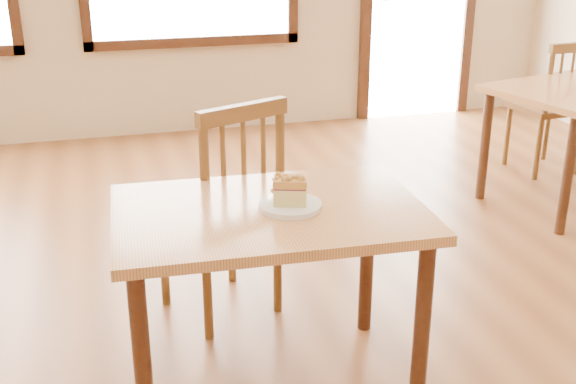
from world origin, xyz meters
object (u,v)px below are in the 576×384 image
at_px(cafe_table_main, 270,235).
at_px(cake_slice, 290,189).
at_px(cafe_chair_second, 551,106).
at_px(cafe_chair_main, 224,207).
at_px(plate, 290,206).

distance_m(cafe_table_main, cake_slice, 0.20).
distance_m(cafe_table_main, cafe_chair_second, 3.18).
bearing_deg(cafe_chair_main, cafe_table_main, 73.38).
distance_m(cafe_chair_main, plate, 0.67).
xyz_separation_m(plate, cake_slice, (-0.00, 0.00, 0.06)).
distance_m(cafe_chair_main, cafe_chair_second, 2.91).
relative_size(cafe_chair_main, cafe_chair_second, 1.09).
bearing_deg(cafe_chair_second, cafe_chair_main, 22.85).
xyz_separation_m(cafe_table_main, plate, (0.07, -0.02, 0.12)).
xyz_separation_m(cafe_chair_main, cake_slice, (0.14, -0.61, 0.30)).
bearing_deg(cafe_table_main, cafe_chair_main, 98.72).
height_order(cafe_table_main, plate, plate).
height_order(cafe_chair_main, plate, cafe_chair_main).
height_order(cafe_chair_main, cake_slice, cafe_chair_main).
relative_size(cafe_table_main, cafe_chair_main, 1.11).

